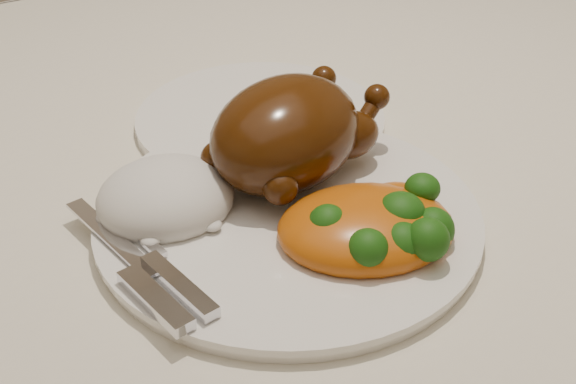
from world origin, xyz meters
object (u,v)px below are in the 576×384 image
dinner_plate (288,219)px  side_plate (260,119)px  roast_chicken (289,132)px  dining_table (191,262)px

dinner_plate → side_plate: size_ratio=1.26×
dinner_plate → roast_chicken: 0.07m
dining_table → roast_chicken: bearing=-46.4°
dinner_plate → roast_chicken: (0.03, 0.05, 0.05)m
dinner_plate → dining_table: bearing=108.5°
side_plate → dinner_plate: bearing=-111.5°
dinner_plate → side_plate: (0.06, 0.16, -0.00)m
dining_table → dinner_plate: bearing=-71.5°
roast_chicken → dinner_plate: bearing=-141.2°
dinner_plate → side_plate: 0.17m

